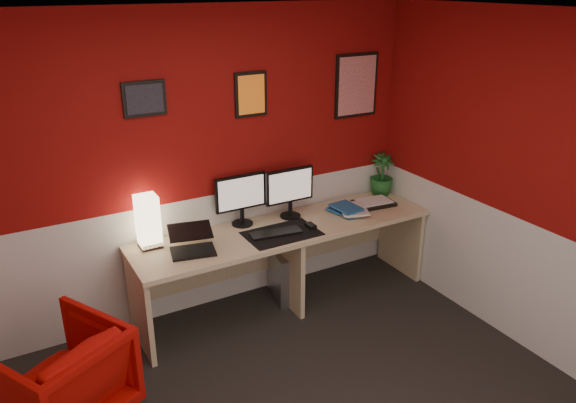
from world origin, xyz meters
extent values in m
cube|color=white|center=(0.00, 0.00, 2.50)|extent=(4.00, 3.50, 0.01)
cube|color=maroon|center=(0.00, 1.75, 1.25)|extent=(4.00, 0.01, 2.50)
cube|color=maroon|center=(2.00, 0.00, 1.25)|extent=(0.01, 3.50, 2.50)
cube|color=silver|center=(0.00, 1.75, 0.50)|extent=(4.00, 0.01, 1.00)
cube|color=silver|center=(2.00, 0.00, 0.50)|extent=(0.01, 3.50, 1.00)
cube|color=tan|center=(0.69, 1.41, 0.36)|extent=(2.60, 0.65, 0.73)
cube|color=#FFE5B2|center=(-0.40, 1.61, 0.93)|extent=(0.16, 0.16, 0.40)
cube|color=black|center=(-0.15, 1.35, 0.84)|extent=(0.37, 0.30, 0.22)
cube|color=black|center=(0.40, 1.64, 1.02)|extent=(0.45, 0.06, 0.58)
cube|color=black|center=(0.84, 1.58, 1.02)|extent=(0.45, 0.06, 0.58)
cube|color=black|center=(0.60, 1.31, 0.73)|extent=(0.60, 0.38, 0.01)
cube|color=black|center=(0.55, 1.32, 0.74)|extent=(0.44, 0.20, 0.02)
cube|color=black|center=(0.87, 1.29, 0.75)|extent=(0.06, 0.10, 0.03)
imported|color=#1F5591|center=(1.20, 1.39, 0.74)|extent=(0.28, 0.33, 0.03)
imported|color=silver|center=(1.25, 1.41, 0.77)|extent=(0.34, 0.38, 0.02)
imported|color=#1F5591|center=(1.19, 1.38, 0.79)|extent=(0.22, 0.28, 0.03)
cube|color=black|center=(1.64, 1.44, 0.74)|extent=(0.37, 0.28, 0.03)
imported|color=#19591E|center=(1.86, 1.62, 0.93)|extent=(0.26, 0.26, 0.40)
cube|color=#99999E|center=(0.73, 1.51, 0.23)|extent=(0.29, 0.48, 0.45)
imported|color=#B00B06|center=(-1.24, 0.87, 0.33)|extent=(0.97, 0.98, 0.67)
cube|color=black|center=(-0.30, 1.74, 1.85)|extent=(0.32, 0.02, 0.26)
cube|color=orange|center=(0.56, 1.74, 1.80)|extent=(0.28, 0.02, 0.36)
cube|color=red|center=(1.60, 1.74, 1.78)|extent=(0.44, 0.02, 0.56)
camera|label=1|loc=(-1.38, -2.29, 2.66)|focal=34.74mm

